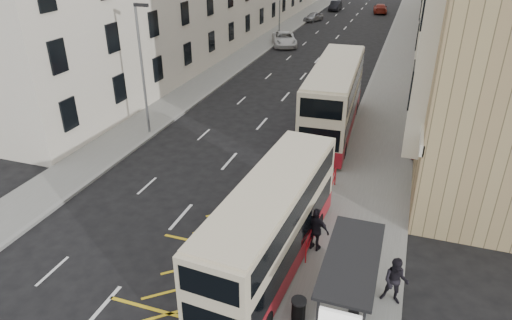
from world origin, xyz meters
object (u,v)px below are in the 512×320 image
at_px(street_lamp_far, 280,0).
at_px(car_dark, 335,6).
at_px(car_red, 380,8).
at_px(car_silver, 314,17).
at_px(pedestrian_mid, 396,281).
at_px(double_decker_rear, 334,99).
at_px(litter_bin, 299,310).
at_px(pedestrian_near, 356,259).
at_px(white_van, 284,39).
at_px(street_lamp_near, 142,64).
at_px(pedestrian_far, 316,230).
at_px(double_decker_front, 272,226).
at_px(bus_shelter, 353,284).

xyz_separation_m(street_lamp_far, car_dark, (2.37, 24.68, -3.90)).
bearing_deg(car_red, car_silver, 44.77).
xyz_separation_m(pedestrian_mid, car_dark, (-13.62, 65.24, -0.33)).
relative_size(double_decker_rear, litter_bin, 13.31).
relative_size(street_lamp_far, pedestrian_near, 4.75).
distance_m(white_van, car_dark, 27.51).
relative_size(street_lamp_near, litter_bin, 9.24).
bearing_deg(litter_bin, pedestrian_mid, 32.83).
bearing_deg(pedestrian_far, street_lamp_far, -57.33).
bearing_deg(double_decker_front, car_red, 95.60).
height_order(pedestrian_near, car_red, pedestrian_near).
distance_m(street_lamp_near, double_decker_rear, 12.05).
bearing_deg(street_lamp_far, car_dark, 84.51).
bearing_deg(bus_shelter, litter_bin, -177.98).
relative_size(bus_shelter, car_dark, 0.95).
relative_size(bus_shelter, car_silver, 1.13).
xyz_separation_m(double_decker_rear, car_silver, (-9.97, 39.61, -1.68)).
height_order(street_lamp_far, car_dark, street_lamp_far).
distance_m(street_lamp_far, litter_bin, 44.59).
distance_m(litter_bin, car_dark, 67.98).
bearing_deg(litter_bin, bus_shelter, 2.02).
distance_m(double_decker_front, pedestrian_mid, 4.75).
relative_size(pedestrian_near, pedestrian_mid, 0.92).
relative_size(street_lamp_near, car_red, 1.62).
height_order(bus_shelter, pedestrian_mid, bus_shelter).
xyz_separation_m(bus_shelter, street_lamp_near, (-14.69, 12.39, 2.50)).
bearing_deg(litter_bin, white_van, 106.39).
distance_m(double_decker_rear, litter_bin, 16.68).
relative_size(pedestrian_near, car_dark, 0.38).
bearing_deg(car_silver, white_van, -69.85).
xyz_separation_m(pedestrian_near, car_red, (-4.92, 63.95, -0.28)).
bearing_deg(pedestrian_mid, car_dark, 104.94).
distance_m(litter_bin, pedestrian_far, 3.96).
bearing_deg(street_lamp_near, car_red, 79.96).
height_order(bus_shelter, car_silver, bus_shelter).
xyz_separation_m(bus_shelter, pedestrian_mid, (1.29, 1.84, -1.07)).
relative_size(street_lamp_far, double_decker_front, 0.81).
relative_size(double_decker_front, car_red, 2.00).
height_order(pedestrian_near, white_van, pedestrian_near).
bearing_deg(litter_bin, pedestrian_near, 61.59).
height_order(car_silver, car_dark, car_dark).
distance_m(bus_shelter, street_lamp_near, 19.38).
relative_size(car_dark, car_red, 0.90).
bearing_deg(car_red, white_van, 66.46).
height_order(pedestrian_far, white_van, pedestrian_far).
bearing_deg(street_lamp_near, pedestrian_far, -33.77).
bearing_deg(pedestrian_near, litter_bin, 53.36).
bearing_deg(car_dark, pedestrian_mid, -78.53).
height_order(street_lamp_near, double_decker_front, street_lamp_near).
height_order(double_decker_rear, pedestrian_far, double_decker_rear).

